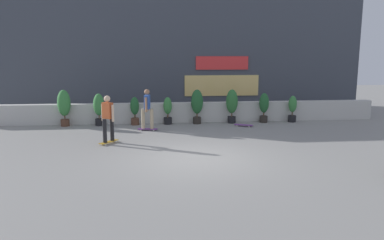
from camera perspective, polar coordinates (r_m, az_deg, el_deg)
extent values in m
plane|color=gray|center=(11.55, 0.75, -5.71)|extent=(48.00, 48.00, 0.00)
cube|color=beige|center=(17.30, -1.50, 1.16)|extent=(18.00, 0.40, 0.90)
cube|color=#424751|center=(21.07, -2.37, 10.41)|extent=(20.00, 2.00, 6.50)
cube|color=#F23333|center=(20.33, 4.56, 8.57)|extent=(2.80, 0.08, 0.70)
cube|color=#F2CC72|center=(20.41, 4.50, 5.20)|extent=(4.00, 0.06, 1.10)
cylinder|color=brown|center=(17.29, -18.57, -0.39)|extent=(0.36, 0.36, 0.30)
cylinder|color=brown|center=(17.25, -18.62, 0.35)|extent=(0.06, 0.06, 0.15)
ellipsoid|color=#387F3D|center=(17.16, -18.74, 2.45)|extent=(0.55, 0.55, 1.13)
cylinder|color=black|center=(17.02, -13.76, -0.31)|extent=(0.36, 0.36, 0.30)
cylinder|color=brown|center=(16.99, -13.79, 0.44)|extent=(0.06, 0.06, 0.15)
ellipsoid|color=#387F3D|center=(16.90, -13.87, 2.28)|extent=(0.47, 0.47, 0.95)
cylinder|color=brown|center=(16.88, -8.57, -0.21)|extent=(0.36, 0.36, 0.30)
cylinder|color=brown|center=(16.84, -8.59, 0.54)|extent=(0.06, 0.06, 0.15)
ellipsoid|color=#235B2D|center=(16.77, -8.64, 2.12)|extent=(0.38, 0.38, 0.79)
cylinder|color=black|center=(16.87, -3.66, -0.13)|extent=(0.36, 0.36, 0.30)
cylinder|color=brown|center=(16.83, -3.67, 0.63)|extent=(0.06, 0.06, 0.15)
ellipsoid|color=#387F3D|center=(16.76, -3.69, 2.16)|extent=(0.37, 0.37, 0.76)
cylinder|color=#2D2823|center=(16.96, 0.76, -0.05)|extent=(0.36, 0.36, 0.30)
cylinder|color=brown|center=(16.92, 0.76, 0.70)|extent=(0.06, 0.06, 0.15)
ellipsoid|color=#235B2D|center=(16.83, 0.77, 2.78)|extent=(0.53, 0.53, 1.09)
cylinder|color=black|center=(17.21, 5.99, 0.05)|extent=(0.36, 0.36, 0.30)
cylinder|color=brown|center=(17.17, 6.00, 0.79)|extent=(0.06, 0.06, 0.15)
ellipsoid|color=#2D6B33|center=(17.09, 6.04, 2.81)|extent=(0.52, 0.52, 1.07)
cylinder|color=#2D2823|center=(17.57, 10.72, 0.13)|extent=(0.36, 0.36, 0.30)
cylinder|color=brown|center=(17.53, 10.75, 0.86)|extent=(0.06, 0.06, 0.15)
ellipsoid|color=#235B2D|center=(17.46, 10.80, 2.54)|extent=(0.44, 0.44, 0.89)
cylinder|color=black|center=(18.00, 14.83, 0.21)|extent=(0.36, 0.36, 0.30)
cylinder|color=brown|center=(17.96, 14.86, 0.91)|extent=(0.06, 0.06, 0.15)
ellipsoid|color=#387F3D|center=(17.90, 14.93, 2.34)|extent=(0.37, 0.37, 0.75)
cube|color=#BF8C26|center=(13.61, -12.41, -3.22)|extent=(0.64, 0.76, 0.02)
cylinder|color=silver|center=(13.85, -11.91, -3.12)|extent=(0.06, 0.06, 0.06)
cylinder|color=silver|center=(13.75, -11.42, -3.21)|extent=(0.06, 0.06, 0.06)
cylinder|color=silver|center=(13.49, -13.42, -3.54)|extent=(0.06, 0.06, 0.06)
cylinder|color=silver|center=(13.38, -12.93, -3.63)|extent=(0.06, 0.06, 0.06)
cylinder|color=black|center=(13.64, -11.96, -1.36)|extent=(0.14, 0.14, 0.82)
cylinder|color=black|center=(13.39, -13.01, -1.61)|extent=(0.14, 0.14, 0.82)
cube|color=#B24C26|center=(13.40, -12.60, 1.41)|extent=(0.41, 0.38, 0.56)
sphere|color=beige|center=(13.34, -12.66, 3.15)|extent=(0.22, 0.22, 0.22)
cylinder|color=beige|center=(13.57, -13.30, 1.15)|extent=(0.09, 0.09, 0.58)
cylinder|color=beige|center=(13.25, -11.85, 0.99)|extent=(0.09, 0.09, 0.58)
cube|color=#72338C|center=(15.60, -6.69, -1.34)|extent=(0.82, 0.33, 0.02)
cylinder|color=silver|center=(15.64, -5.70, -1.43)|extent=(0.06, 0.04, 0.06)
cylinder|color=silver|center=(15.49, -5.79, -1.55)|extent=(0.06, 0.04, 0.06)
cylinder|color=silver|center=(15.73, -7.57, -1.40)|extent=(0.06, 0.04, 0.06)
cylinder|color=silver|center=(15.58, -7.68, -1.52)|extent=(0.06, 0.04, 0.06)
cylinder|color=tan|center=(15.49, -6.07, 0.17)|extent=(0.14, 0.14, 0.82)
cylinder|color=tan|center=(15.55, -7.38, 0.19)|extent=(0.14, 0.14, 0.82)
cube|color=#3359B2|center=(15.42, -6.78, 2.71)|extent=(0.26, 0.39, 0.56)
sphere|color=#9E7051|center=(15.37, -6.81, 4.22)|extent=(0.22, 0.22, 0.22)
cylinder|color=#9E7051|center=(15.66, -6.62, 2.53)|extent=(0.09, 0.09, 0.58)
cylinder|color=#9E7051|center=(15.20, -6.93, 2.29)|extent=(0.09, 0.09, 0.58)
cube|color=#72338C|center=(16.49, 7.77, -0.74)|extent=(0.81, 0.51, 0.02)
cylinder|color=silver|center=(16.53, 8.70, -0.87)|extent=(0.06, 0.05, 0.06)
cylinder|color=silver|center=(16.37, 8.60, -0.97)|extent=(0.06, 0.05, 0.06)
cylinder|color=silver|center=(16.62, 6.94, -0.76)|extent=(0.06, 0.05, 0.06)
cylinder|color=silver|center=(16.47, 6.82, -0.86)|extent=(0.06, 0.05, 0.06)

